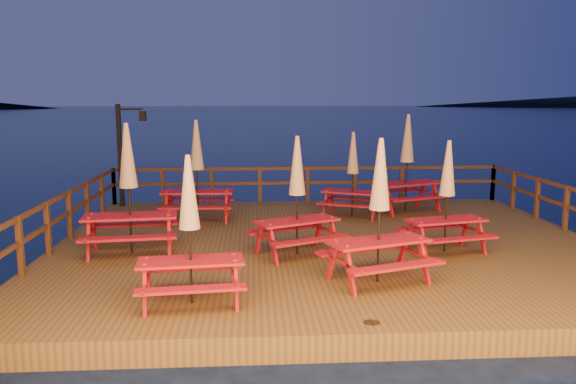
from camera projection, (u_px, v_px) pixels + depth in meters
name	position (u px, v px, depth m)	size (l,w,h in m)	color
ground	(328.00, 259.00, 12.60)	(500.00, 500.00, 0.00)	black
deck	(328.00, 250.00, 12.57)	(12.00, 10.00, 0.40)	#4F3519
deck_piles	(328.00, 272.00, 12.65)	(11.44, 9.44, 1.40)	#382011
railing	(319.00, 194.00, 14.16)	(11.80, 9.75, 1.10)	#382011
lamp_post	(125.00, 146.00, 16.38)	(0.85, 0.18, 3.00)	black
picnic_table_0	(197.00, 169.00, 14.49)	(1.87, 1.56, 2.62)	maroon
picnic_table_1	(407.00, 161.00, 15.68)	(2.34, 2.15, 2.73)	maroon
picnic_table_2	(297.00, 194.00, 11.29)	(2.13, 1.98, 2.43)	maroon
picnic_table_3	(447.00, 195.00, 11.50)	(1.88, 1.66, 2.32)	maroon
picnic_table_4	(129.00, 187.00, 11.37)	(2.04, 1.74, 2.68)	maroon
picnic_table_5	(353.00, 173.00, 15.04)	(2.00, 1.87, 2.29)	maroon
picnic_table_6	(379.00, 209.00, 9.57)	(2.13, 1.94, 2.51)	maroon
picnic_table_7	(190.00, 228.00, 8.58)	(1.75, 1.49, 2.33)	maroon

